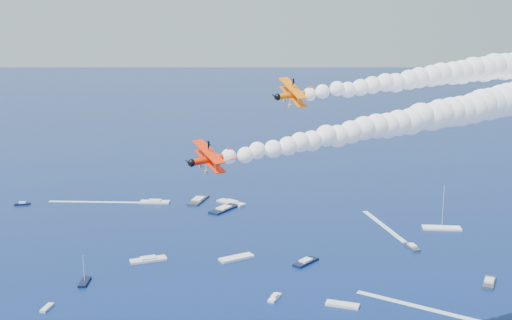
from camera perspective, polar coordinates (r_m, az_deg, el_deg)
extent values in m
cube|color=#323A43|center=(216.04, 13.87, -7.61)|extent=(3.29, 8.02, 0.70)
cube|color=white|center=(263.22, -9.09, -3.75)|extent=(12.45, 5.61, 0.70)
cube|color=white|center=(174.05, 1.69, -12.27)|extent=(4.35, 5.70, 0.70)
cube|color=silver|center=(259.20, -2.25, -3.85)|extent=(11.72, 11.97, 0.70)
cube|color=#2F343F|center=(194.96, 20.24, -10.27)|extent=(7.41, 9.60, 0.70)
cube|color=black|center=(198.07, 4.50, -9.14)|extent=(9.22, 8.93, 0.70)
cube|color=silver|center=(202.07, -9.66, -8.84)|extent=(11.73, 6.37, 0.70)
cube|color=black|center=(250.68, -2.91, -4.43)|extent=(12.85, 14.25, 0.70)
cube|color=silver|center=(171.62, 7.79, -12.76)|extent=(9.07, 6.16, 0.70)
cube|color=white|center=(237.81, 16.36, -5.88)|extent=(14.06, 6.91, 0.70)
cube|color=black|center=(273.91, -20.27, -3.74)|extent=(6.21, 2.51, 0.70)
cube|color=black|center=(189.82, -15.16, -10.55)|extent=(2.87, 7.17, 0.70)
cube|color=white|center=(200.95, -1.77, -8.78)|extent=(11.56, 7.80, 0.70)
cube|color=silver|center=(176.98, -18.29, -12.50)|extent=(2.84, 5.06, 0.70)
cube|color=#2A3038|center=(263.65, -5.20, -3.61)|extent=(9.60, 15.27, 0.70)
cube|color=white|center=(235.74, 11.45, -5.86)|extent=(5.92, 38.00, 0.04)
cube|color=white|center=(174.52, 14.98, -12.76)|extent=(30.85, 25.40, 0.04)
cube|color=white|center=(269.44, -14.31, -3.67)|extent=(37.87, 7.72, 0.04)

